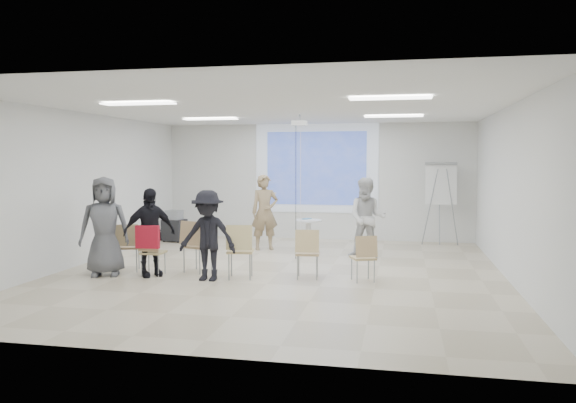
% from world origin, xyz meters
% --- Properties ---
extents(floor, '(8.00, 9.00, 0.10)m').
position_xyz_m(floor, '(0.00, 0.00, -0.05)').
color(floor, beige).
rests_on(floor, ground).
extents(ceiling, '(8.00, 9.00, 0.10)m').
position_xyz_m(ceiling, '(0.00, 0.00, 3.05)').
color(ceiling, white).
rests_on(ceiling, wall_back).
extents(wall_back, '(8.00, 0.10, 3.00)m').
position_xyz_m(wall_back, '(0.00, 4.55, 1.50)').
color(wall_back, silver).
rests_on(wall_back, floor).
extents(wall_left, '(0.10, 9.00, 3.00)m').
position_xyz_m(wall_left, '(-4.05, 0.00, 1.50)').
color(wall_left, silver).
rests_on(wall_left, floor).
extents(wall_right, '(0.10, 9.00, 3.00)m').
position_xyz_m(wall_right, '(4.05, 0.00, 1.50)').
color(wall_right, silver).
rests_on(wall_right, floor).
extents(projection_halo, '(3.20, 0.01, 2.30)m').
position_xyz_m(projection_halo, '(0.00, 4.49, 1.85)').
color(projection_halo, silver).
rests_on(projection_halo, wall_back).
extents(projection_image, '(2.60, 0.01, 1.90)m').
position_xyz_m(projection_image, '(0.00, 4.47, 1.85)').
color(projection_image, '#3752BC').
rests_on(projection_image, wall_back).
extents(pedestal_table, '(0.79, 0.79, 0.75)m').
position_xyz_m(pedestal_table, '(0.15, 2.34, 0.42)').
color(pedestal_table, white).
rests_on(pedestal_table, floor).
extents(player_left, '(0.86, 0.75, 1.96)m').
position_xyz_m(player_left, '(-0.89, 2.52, 0.98)').
color(player_left, '#9C835F').
rests_on(player_left, floor).
extents(player_right, '(0.94, 0.77, 1.88)m').
position_xyz_m(player_right, '(1.49, 1.89, 0.94)').
color(player_right, silver).
rests_on(player_right, floor).
extents(controller_left, '(0.09, 0.13, 0.04)m').
position_xyz_m(controller_left, '(-0.71, 2.77, 1.29)').
color(controller_left, silver).
rests_on(controller_left, player_left).
extents(controller_right, '(0.04, 0.11, 0.04)m').
position_xyz_m(controller_right, '(1.31, 2.14, 1.27)').
color(controller_right, white).
rests_on(controller_right, player_right).
extents(chair_far_left, '(0.54, 0.56, 0.89)m').
position_xyz_m(chair_far_left, '(-2.76, -0.49, 0.53)').
color(chair_far_left, tan).
rests_on(chair_far_left, floor).
extents(chair_left_mid, '(0.40, 0.43, 0.82)m').
position_xyz_m(chair_left_mid, '(-2.16, -0.76, 0.49)').
color(chair_left_mid, tan).
rests_on(chair_left_mid, floor).
extents(chair_left_inner, '(0.57, 0.59, 0.96)m').
position_xyz_m(chair_left_inner, '(-1.51, -0.33, 0.57)').
color(chair_left_inner, tan).
rests_on(chair_left_inner, floor).
extents(chair_center, '(0.53, 0.55, 0.96)m').
position_xyz_m(chair_center, '(-0.54, -0.71, 0.57)').
color(chair_center, tan).
rests_on(chair_center, floor).
extents(chair_right_inner, '(0.46, 0.48, 0.87)m').
position_xyz_m(chair_right_inner, '(0.60, -0.47, 0.52)').
color(chair_right_inner, tan).
rests_on(chair_right_inner, floor).
extents(chair_right_far, '(0.50, 0.51, 0.80)m').
position_xyz_m(chair_right_far, '(1.58, -0.52, 0.47)').
color(chair_right_far, tan).
rests_on(chair_right_far, floor).
extents(red_jacket, '(0.42, 0.11, 0.40)m').
position_xyz_m(red_jacket, '(-2.16, -0.91, 0.72)').
color(red_jacket, '#B51628').
rests_on(red_jacket, chair_left_mid).
extents(laptop, '(0.41, 0.35, 0.03)m').
position_xyz_m(laptop, '(-1.48, -0.23, 0.51)').
color(laptop, black).
rests_on(laptop, chair_left_inner).
extents(audience_left, '(1.19, 1.17, 1.80)m').
position_xyz_m(audience_left, '(-2.19, -0.78, 0.90)').
color(audience_left, black).
rests_on(audience_left, floor).
extents(audience_mid, '(1.16, 0.65, 1.76)m').
position_xyz_m(audience_mid, '(-1.05, -0.92, 0.88)').
color(audience_mid, black).
rests_on(audience_mid, floor).
extents(audience_outer, '(1.13, 0.94, 1.98)m').
position_xyz_m(audience_outer, '(-3.00, -0.88, 0.99)').
color(audience_outer, slate).
rests_on(audience_outer, floor).
extents(flipchart_easel, '(0.87, 0.66, 2.01)m').
position_xyz_m(flipchart_easel, '(3.11, 3.96, 1.48)').
color(flipchart_easel, gray).
rests_on(flipchart_easel, floor).
extents(av_cart, '(0.59, 0.51, 0.79)m').
position_xyz_m(av_cart, '(-3.46, 3.32, 0.37)').
color(av_cart, black).
rests_on(av_cart, floor).
extents(ceiling_projector, '(0.30, 0.25, 3.00)m').
position_xyz_m(ceiling_projector, '(0.10, 1.49, 2.69)').
color(ceiling_projector, white).
rests_on(ceiling_projector, ceiling).
extents(fluor_panel_nw, '(1.20, 0.30, 0.02)m').
position_xyz_m(fluor_panel_nw, '(-2.00, 2.00, 2.97)').
color(fluor_panel_nw, white).
rests_on(fluor_panel_nw, ceiling).
extents(fluor_panel_ne, '(1.20, 0.30, 0.02)m').
position_xyz_m(fluor_panel_ne, '(2.00, 2.00, 2.97)').
color(fluor_panel_ne, white).
rests_on(fluor_panel_ne, ceiling).
extents(fluor_panel_sw, '(1.20, 0.30, 0.02)m').
position_xyz_m(fluor_panel_sw, '(-2.00, -1.50, 2.97)').
color(fluor_panel_sw, white).
rests_on(fluor_panel_sw, ceiling).
extents(fluor_panel_se, '(1.20, 0.30, 0.02)m').
position_xyz_m(fluor_panel_se, '(2.00, -1.50, 2.97)').
color(fluor_panel_se, white).
rests_on(fluor_panel_se, ceiling).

